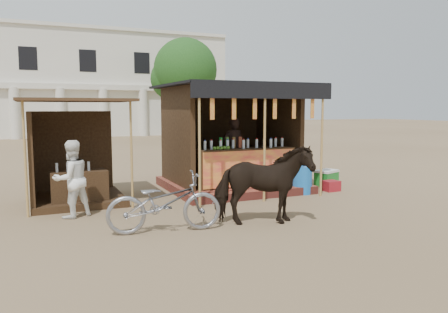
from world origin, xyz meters
name	(u,v)px	position (x,y,z in m)	size (l,w,h in m)	color
ground	(257,222)	(0.00, 0.00, 0.00)	(120.00, 120.00, 0.00)	#846B4C
main_stall	(232,151)	(1.01, 3.36, 1.03)	(3.60, 3.61, 2.78)	brown
secondary_stall	(69,166)	(-3.17, 3.24, 0.85)	(2.40, 2.40, 2.38)	#3D2A16
cow	(263,185)	(-0.01, -0.22, 0.75)	(0.81, 1.78, 1.51)	black
motorbike	(165,203)	(-1.82, 0.04, 0.53)	(0.70, 2.01, 1.06)	gray
bystander	(71,179)	(-3.23, 1.79, 0.77)	(0.75, 0.59, 1.55)	white
blue_barrel	(302,180)	(2.35, 2.00, 0.35)	(0.50, 0.50, 0.70)	blue
red_crate	(331,186)	(3.25, 2.00, 0.14)	(0.40, 0.36, 0.27)	maroon
cooler	(326,178)	(3.56, 2.60, 0.23)	(0.76, 0.65, 0.46)	#1B7C26
background_building	(57,85)	(-2.00, 29.94, 3.98)	(26.00, 7.45, 8.18)	silver
tree	(182,72)	(5.81, 22.14, 4.63)	(4.50, 4.40, 7.00)	#382314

